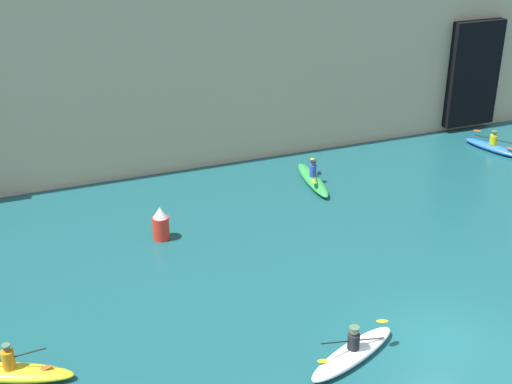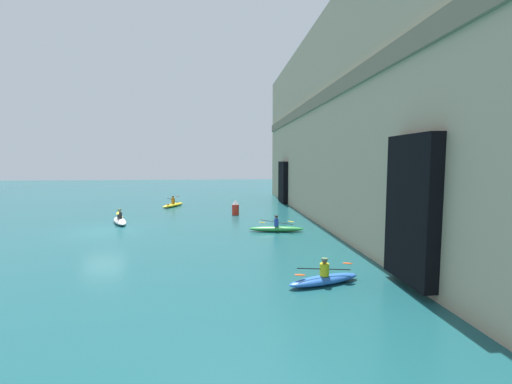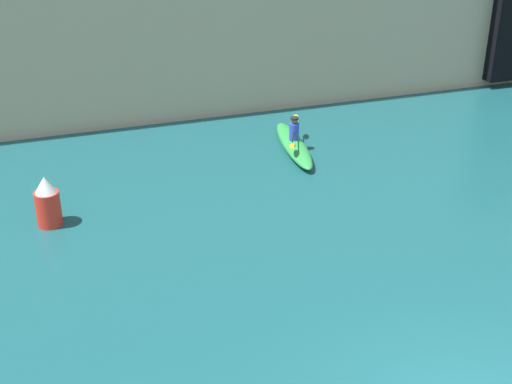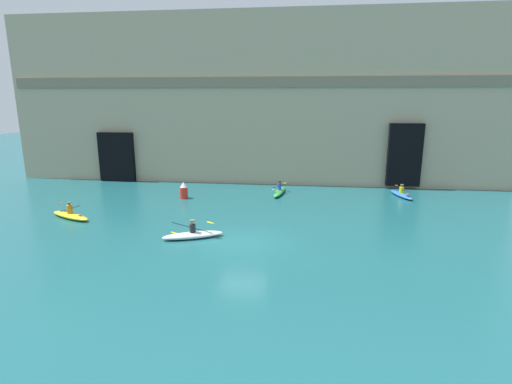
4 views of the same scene
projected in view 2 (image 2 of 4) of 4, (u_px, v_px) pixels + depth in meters
The scene contains 7 objects.
ground_plane at pixel (103, 231), 22.17m from camera, with size 120.00×120.00×0.00m, color #195156.
cliff_bluff at pixel (353, 123), 24.76m from camera, with size 43.80×5.71×14.64m.
kayak_yellow at pixel (173, 205), 33.97m from camera, with size 3.42×2.10×1.08m.
kayak_white at pixel (120, 220), 24.96m from camera, with size 3.35×1.99×1.06m.
kayak_blue at pixel (324, 279), 12.70m from camera, with size 1.53×3.03×0.99m.
kayak_green at pixel (276, 228), 22.08m from camera, with size 1.12×3.59×1.05m.
marker_buoy at pixel (235, 208), 28.93m from camera, with size 0.60×0.60×1.28m.
Camera 2 is at (22.73, 7.70, 4.59)m, focal length 24.00 mm.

